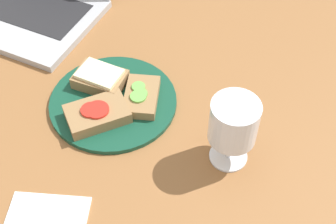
# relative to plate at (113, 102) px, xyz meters

# --- Properties ---
(wooden_table) EXTENTS (1.40, 1.40, 0.03)m
(wooden_table) POSITION_rel_plate_xyz_m (0.05, -0.03, -0.02)
(wooden_table) COLOR brown
(wooden_table) RESTS_ON ground
(plate) EXTENTS (0.26, 0.26, 0.01)m
(plate) POSITION_rel_plate_xyz_m (0.00, 0.00, 0.00)
(plate) COLOR #144733
(plate) RESTS_ON wooden_table
(sandwich_with_cheese) EXTENTS (0.11, 0.08, 0.03)m
(sandwich_with_cheese) POSITION_rel_plate_xyz_m (-0.05, 0.03, 0.02)
(sandwich_with_cheese) COLOR #937047
(sandwich_with_cheese) RESTS_ON plate
(sandwich_with_tomato) EXTENTS (0.13, 0.14, 0.03)m
(sandwich_with_tomato) POSITION_rel_plate_xyz_m (-0.00, -0.05, 0.02)
(sandwich_with_tomato) COLOR #937047
(sandwich_with_tomato) RESTS_ON plate
(sandwich_with_cucumber) EXTENTS (0.10, 0.12, 0.03)m
(sandwich_with_cucumber) POSITION_rel_plate_xyz_m (0.05, 0.02, 0.02)
(sandwich_with_cucumber) COLOR #937047
(sandwich_with_cucumber) RESTS_ON plate
(wine_glass) EXTENTS (0.09, 0.09, 0.14)m
(wine_glass) POSITION_rel_plate_xyz_m (0.26, -0.02, 0.09)
(wine_glass) COLOR white
(wine_glass) RESTS_ON wooden_table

